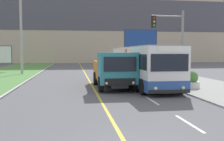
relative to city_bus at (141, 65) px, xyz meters
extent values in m
cube|color=silver|center=(-1.21, -11.51, -1.55)|extent=(0.12, 2.40, 0.01)
cube|color=silver|center=(-1.21, -6.91, -1.55)|extent=(0.12, 2.40, 0.01)
cube|color=silver|center=(-1.21, -2.31, -1.55)|extent=(0.12, 2.40, 0.01)
cube|color=silver|center=(-1.21, 2.29, -1.55)|extent=(0.12, 2.40, 0.01)
cube|color=silver|center=(-1.21, 6.89, -1.55)|extent=(0.12, 2.40, 0.01)
cube|color=silver|center=(-1.21, 11.49, -1.55)|extent=(0.12, 2.40, 0.01)
cube|color=silver|center=(-1.21, 16.09, -1.55)|extent=(0.12, 2.40, 0.01)
cube|color=silver|center=(-1.21, 20.69, -1.55)|extent=(0.12, 2.40, 0.01)
cube|color=silver|center=(-1.21, 25.29, -1.55)|extent=(0.12, 2.40, 0.01)
cube|color=silver|center=(-1.21, 29.89, -1.55)|extent=(0.12, 2.40, 0.01)
cube|color=#BCAD93|center=(-3.96, 45.04, 9.22)|extent=(80.00, 8.00, 21.54)
cube|color=#4C4C56|center=(-3.96, 41.02, 9.76)|extent=(80.00, 0.04, 7.54)
cube|color=white|center=(0.00, -3.38, 0.07)|extent=(2.53, 5.89, 2.70)
cube|color=#2D519E|center=(0.00, -3.38, -0.93)|extent=(2.55, 5.91, 0.70)
cube|color=black|center=(0.00, -3.38, 0.48)|extent=(2.56, 5.42, 0.94)
cube|color=gray|center=(0.00, -3.38, 1.46)|extent=(2.15, 5.30, 0.08)
cube|color=white|center=(0.00, 3.41, 0.07)|extent=(2.53, 5.89, 2.70)
cube|color=#2D519E|center=(0.00, 3.41, -0.93)|extent=(2.55, 5.91, 0.70)
cube|color=black|center=(0.00, 3.41, 0.48)|extent=(2.56, 5.42, 0.94)
cube|color=gray|center=(0.00, 3.41, 1.46)|extent=(2.15, 5.30, 0.08)
cube|color=#474747|center=(0.00, 0.02, 0.07)|extent=(2.33, 0.90, 2.48)
cube|color=black|center=(0.00, -6.34, 0.48)|extent=(2.23, 0.04, 0.99)
cube|color=black|center=(0.00, -6.35, -1.18)|extent=(2.48, 0.06, 0.20)
sphere|color=#F4EAB2|center=(-0.82, -6.36, -0.98)|extent=(0.20, 0.20, 0.20)
sphere|color=#F4EAB2|center=(0.82, -6.36, -0.98)|extent=(0.20, 0.20, 0.20)
cube|color=white|center=(0.00, -6.34, 1.24)|extent=(1.39, 0.04, 0.28)
cylinder|color=black|center=(-1.20, -5.03, -1.05)|extent=(0.28, 1.00, 1.00)
cylinder|color=black|center=(1.20, -5.03, -1.05)|extent=(0.28, 1.00, 1.00)
cylinder|color=black|center=(-1.20, -1.49, -1.05)|extent=(0.28, 1.00, 1.00)
cylinder|color=black|center=(1.20, -1.49, -1.05)|extent=(0.28, 1.00, 1.00)
cylinder|color=black|center=(-1.20, 4.00, -1.05)|extent=(0.28, 1.00, 1.00)
cylinder|color=black|center=(1.20, 4.00, -1.05)|extent=(0.28, 1.00, 1.00)
cube|color=black|center=(-2.53, -1.21, -1.11)|extent=(1.09, 6.60, 0.20)
cube|color=teal|center=(-2.53, -3.35, 0.02)|extent=(2.43, 2.33, 2.05)
cube|color=black|center=(-2.53, -4.53, 0.32)|extent=(2.06, 0.04, 0.92)
cube|color=black|center=(-2.53, -4.54, -0.79)|extent=(1.94, 0.06, 0.44)
sphere|color=silver|center=(-3.38, -4.55, -0.86)|extent=(0.18, 0.18, 0.18)
sphere|color=silver|center=(-1.68, -4.55, -0.86)|extent=(0.18, 0.18, 0.18)
cube|color=orange|center=(-2.53, 0.08, -0.95)|extent=(2.31, 4.02, 0.12)
cube|color=orange|center=(-3.62, 0.08, -0.32)|extent=(0.12, 4.02, 1.37)
cube|color=orange|center=(-1.44, 0.08, -0.32)|extent=(0.12, 4.02, 1.37)
cube|color=orange|center=(-2.53, -1.87, -0.32)|extent=(2.31, 0.12, 1.37)
cube|color=orange|center=(-2.53, 2.03, -0.32)|extent=(2.31, 0.12, 1.37)
cube|color=orange|center=(-2.53, -1.87, 0.48)|extent=(2.31, 0.12, 0.24)
cylinder|color=black|center=(-3.65, -3.58, -1.03)|extent=(0.30, 1.04, 1.04)
cylinder|color=black|center=(-1.41, -3.58, -1.03)|extent=(0.30, 1.04, 1.04)
cylinder|color=black|center=(-3.65, 0.28, -1.03)|extent=(0.30, 1.04, 1.04)
cylinder|color=black|center=(-1.41, 0.28, -1.03)|extent=(0.30, 1.04, 1.04)
cylinder|color=#9E9E99|center=(-11.37, 11.48, 3.99)|extent=(0.28, 0.28, 11.08)
cylinder|color=slate|center=(1.99, -3.46, 1.17)|extent=(0.16, 0.16, 5.44)
cylinder|color=slate|center=(0.89, -3.46, 3.49)|extent=(2.20, 0.10, 0.10)
cube|color=black|center=(-0.07, -3.46, 3.09)|extent=(0.28, 0.24, 0.80)
sphere|color=red|center=(-0.07, -3.59, 3.33)|extent=(0.14, 0.14, 0.14)
sphere|color=orange|center=(-0.07, -3.59, 3.09)|extent=(0.14, 0.14, 0.14)
sphere|color=green|center=(-0.07, -3.59, 2.85)|extent=(0.14, 0.14, 0.14)
cylinder|color=#59595B|center=(3.57, 13.76, -0.02)|extent=(0.24, 0.24, 3.07)
cube|color=#333333|center=(3.57, 13.76, 2.75)|extent=(4.51, 0.20, 2.62)
cube|color=navy|center=(3.57, 13.65, 2.75)|extent=(4.35, 0.02, 2.46)
cylinder|color=silver|center=(2.96, -2.92, -1.26)|extent=(1.16, 1.16, 0.42)
sphere|color=#477A38|center=(2.96, -2.92, -0.74)|extent=(0.93, 0.93, 0.93)
cylinder|color=silver|center=(2.94, 1.29, -1.25)|extent=(1.06, 1.06, 0.45)
sphere|color=#477A38|center=(2.94, 1.29, -0.73)|extent=(0.85, 0.85, 0.85)
cylinder|color=silver|center=(2.92, 5.49, -1.25)|extent=(1.12, 1.12, 0.45)
sphere|color=#477A38|center=(2.92, 5.49, -0.72)|extent=(0.90, 0.90, 0.90)
camera|label=1|loc=(-5.44, -20.50, 1.10)|focal=42.00mm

